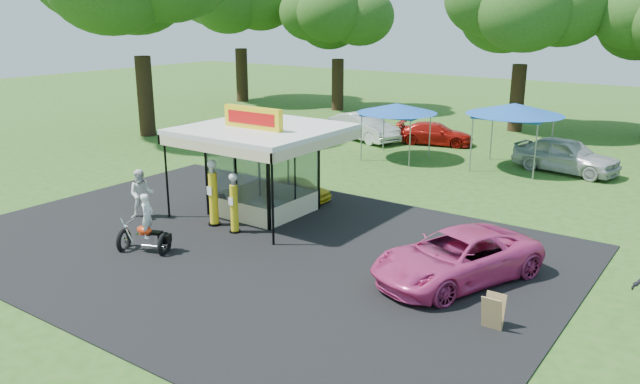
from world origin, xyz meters
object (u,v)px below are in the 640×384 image
(gas_pump_right, at_px, (234,205))
(a_frame_sign, at_px, (493,312))
(kiosk_car, at_px, (299,188))
(tent_west, at_px, (397,109))
(pink_sedan, at_px, (457,257))
(bg_car_a, at_px, (364,127))
(tent_east, at_px, (515,110))
(bg_car_b, at_px, (435,134))
(bg_car_c, at_px, (566,155))
(gas_pump_left, at_px, (213,195))
(spectator_west, at_px, (142,194))
(motorcycle, at_px, (146,229))
(gas_station_kiosk, at_px, (263,168))

(gas_pump_right, xyz_separation_m, a_frame_sign, (9.90, -1.50, -0.59))
(kiosk_car, bearing_deg, tent_west, 2.39)
(pink_sedan, relative_size, tent_west, 1.25)
(bg_car_a, relative_size, tent_east, 1.06)
(gas_pump_right, xyz_separation_m, bg_car_b, (-0.90, 18.13, -0.41))
(bg_car_c, xyz_separation_m, tent_west, (-8.15, -2.12, 1.81))
(gas_pump_left, relative_size, bg_car_b, 0.57)
(a_frame_sign, height_order, tent_east, tent_east)
(bg_car_a, xyz_separation_m, bg_car_b, (4.06, 1.37, -0.18))
(spectator_west, distance_m, tent_east, 17.96)
(gas_pump_left, bearing_deg, a_frame_sign, -8.42)
(motorcycle, bearing_deg, a_frame_sign, -14.28)
(kiosk_car, height_order, spectator_west, spectator_west)
(gas_station_kiosk, bearing_deg, tent_east, 66.58)
(motorcycle, height_order, kiosk_car, motorcycle)
(gas_pump_left, height_order, motorcycle, gas_pump_left)
(gas_station_kiosk, xyz_separation_m, a_frame_sign, (10.55, -3.85, -1.33))
(gas_pump_right, height_order, pink_sedan, gas_pump_right)
(gas_pump_left, xyz_separation_m, a_frame_sign, (11.04, -1.63, -0.73))
(a_frame_sign, relative_size, tent_west, 0.21)
(motorcycle, bearing_deg, tent_east, 49.92)
(a_frame_sign, xyz_separation_m, tent_east, (-5.16, 16.29, 2.50))
(gas_pump_right, height_order, a_frame_sign, gas_pump_right)
(a_frame_sign, distance_m, tent_west, 18.72)
(motorcycle, relative_size, tent_east, 0.44)
(gas_pump_left, distance_m, tent_west, 13.49)
(bg_car_a, xyz_separation_m, tent_east, (9.71, -1.97, 2.14))
(a_frame_sign, distance_m, spectator_west, 13.87)
(gas_station_kiosk, height_order, bg_car_c, gas_station_kiosk)
(pink_sedan, distance_m, bg_car_c, 15.00)
(bg_car_a, relative_size, bg_car_c, 1.00)
(gas_pump_right, relative_size, motorcycle, 1.06)
(kiosk_car, bearing_deg, tent_east, -27.77)
(gas_station_kiosk, height_order, tent_east, gas_station_kiosk)
(gas_station_kiosk, distance_m, bg_car_c, 15.44)
(kiosk_car, bearing_deg, gas_pump_left, 173.72)
(bg_car_b, distance_m, tent_west, 5.01)
(a_frame_sign, distance_m, tent_east, 17.27)
(pink_sedan, relative_size, tent_east, 1.13)
(gas_pump_left, xyz_separation_m, bg_car_c, (8.26, 15.53, -0.34))
(gas_station_kiosk, bearing_deg, kiosk_car, 90.00)
(gas_pump_right, height_order, motorcycle, gas_pump_right)
(spectator_west, bearing_deg, bg_car_b, 37.83)
(kiosk_car, height_order, bg_car_a, bg_car_a)
(bg_car_a, bearing_deg, kiosk_car, -142.96)
(kiosk_car, distance_m, bg_car_a, 12.95)
(a_frame_sign, xyz_separation_m, bg_car_c, (-2.77, 17.16, 0.39))
(a_frame_sign, relative_size, tent_east, 0.19)
(motorcycle, relative_size, kiosk_car, 0.73)
(gas_pump_left, relative_size, spectator_west, 1.30)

